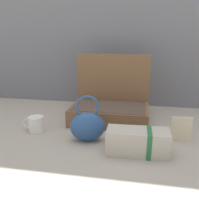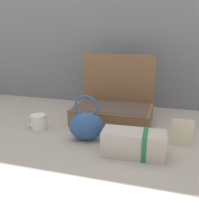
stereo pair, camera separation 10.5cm
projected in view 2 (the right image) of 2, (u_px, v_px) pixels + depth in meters
The scene contains 7 objects.
ground_plane at pixel (96, 133), 1.24m from camera, with size 6.00×6.00×0.00m, color #9E9384.
back_wall at pixel (121, 1), 1.55m from camera, with size 3.20×0.06×1.40m, color slate.
open_suitcase at pixel (114, 107), 1.39m from camera, with size 0.45×0.29×0.38m.
teal_pouch_handbag at pixel (86, 125), 1.14m from camera, with size 0.19×0.13×0.23m.
cream_toiletry_bag at pixel (134, 143), 1.00m from camera, with size 0.27×0.12×0.11m.
coffee_mug at pixel (39, 122), 1.28m from camera, with size 0.12×0.08×0.08m.
info_card_left at pixel (182, 132), 1.10m from camera, with size 0.10×0.01×0.13m, color beige.
Camera 2 is at (0.33, -1.09, 0.50)m, focal length 37.59 mm.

